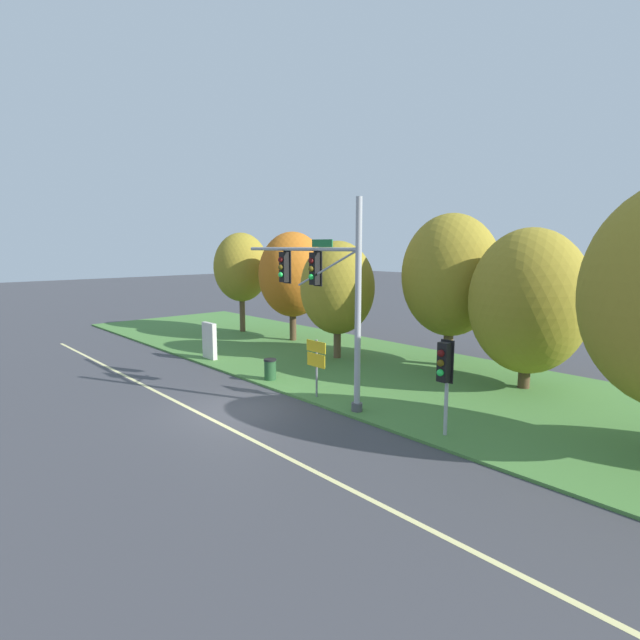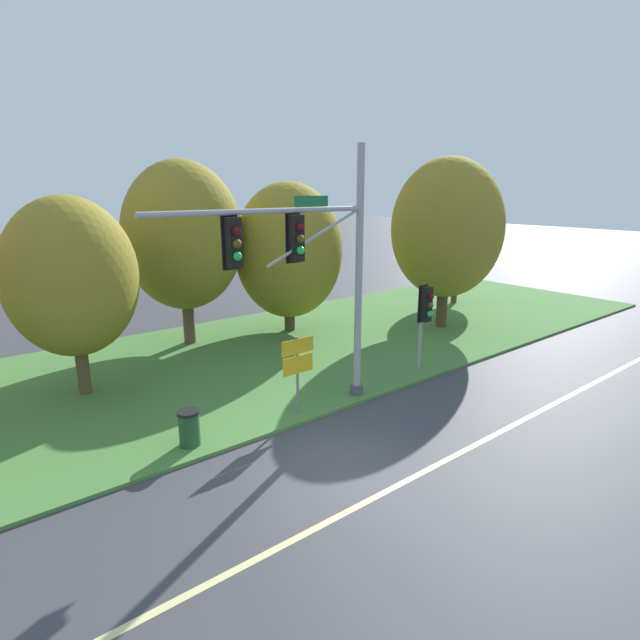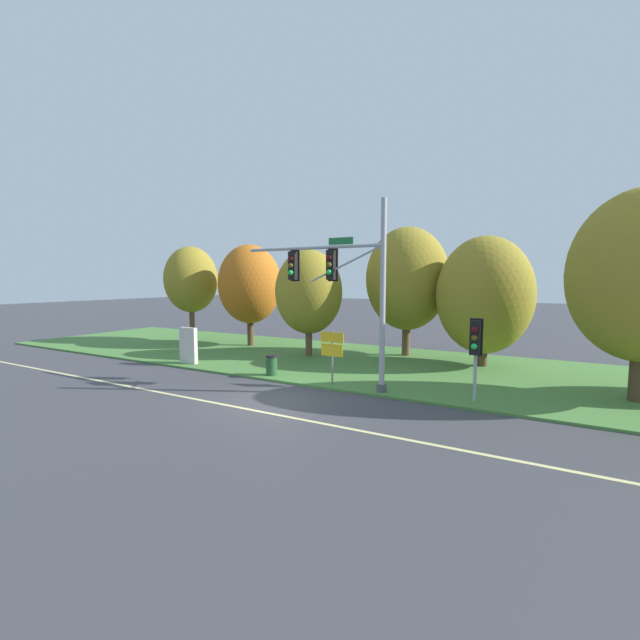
{
  "view_description": "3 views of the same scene",
  "coord_description": "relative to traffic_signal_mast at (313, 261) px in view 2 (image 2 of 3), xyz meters",
  "views": [
    {
      "loc": [
        15.15,
        -9.5,
        5.98
      ],
      "look_at": [
        0.93,
        3.28,
        3.12
      ],
      "focal_mm": 28.0,
      "sensor_mm": 36.0,
      "label": 1
    },
    {
      "loc": [
        -6.84,
        -7.76,
        6.39
      ],
      "look_at": [
        2.1,
        3.46,
        2.6
      ],
      "focal_mm": 28.0,
      "sensor_mm": 36.0,
      "label": 2
    },
    {
      "loc": [
        9.35,
        -12.58,
        4.52
      ],
      "look_at": [
        0.44,
        2.96,
        2.82
      ],
      "focal_mm": 24.0,
      "sensor_mm": 36.0,
      "label": 3
    }
  ],
  "objects": [
    {
      "name": "ground_plane",
      "position": [
        -1.5,
        -3.0,
        -4.48
      ],
      "size": [
        160.0,
        160.0,
        0.0
      ],
      "primitive_type": "plane",
      "color": "#3D3D42"
    },
    {
      "name": "lane_stripe",
      "position": [
        -1.5,
        -4.2,
        -4.47
      ],
      "size": [
        36.0,
        0.16,
        0.01
      ],
      "primitive_type": "cube",
      "color": "beige",
      "rests_on": "ground"
    },
    {
      "name": "tree_furthest_back",
      "position": [
        14.89,
        6.18,
        -1.15
      ],
      "size": [
        3.28,
        3.28,
        5.29
      ],
      "color": "#4C3823",
      "rests_on": "grass_verge"
    },
    {
      "name": "route_sign_post",
      "position": [
        -0.53,
        0.05,
        -2.85
      ],
      "size": [
        1.08,
        0.08,
        2.28
      ],
      "color": "slate",
      "rests_on": "grass_verge"
    },
    {
      "name": "tree_tall_centre",
      "position": [
        4.31,
        7.35,
        -0.75
      ],
      "size": [
        4.76,
        4.76,
        6.62
      ],
      "color": "#4C3823",
      "rests_on": "grass_verge"
    },
    {
      "name": "tree_behind_signpost",
      "position": [
        -4.97,
        5.46,
        -0.68
      ],
      "size": [
        3.88,
        3.88,
        6.13
      ],
      "color": "brown",
      "rests_on": "grass_verge"
    },
    {
      "name": "tree_mid_verge",
      "position": [
        -0.1,
        8.39,
        0.07
      ],
      "size": [
        4.74,
        4.74,
        7.43
      ],
      "color": "brown",
      "rests_on": "grass_verge"
    },
    {
      "name": "traffic_signal_mast",
      "position": [
        0.0,
        0.0,
        0.0
      ],
      "size": [
        6.63,
        0.49,
        7.52
      ],
      "color": "#9EA0A5",
      "rests_on": "grass_verge"
    },
    {
      "name": "pedestrian_signal_near_kerb",
      "position": [
        5.16,
        0.24,
        -2.19
      ],
      "size": [
        0.46,
        0.55,
        3.04
      ],
      "color": "#9EA0A5",
      "rests_on": "grass_verge"
    },
    {
      "name": "tree_right_far",
      "position": [
        10.26,
        3.43,
        0.17
      ],
      "size": [
        4.99,
        4.99,
        7.68
      ],
      "color": "#4C3823",
      "rests_on": "grass_verge"
    },
    {
      "name": "grass_verge",
      "position": [
        -1.5,
        5.25,
        -4.43
      ],
      "size": [
        48.0,
        11.5,
        0.1
      ],
      "primitive_type": "cube",
      "color": "#477A38",
      "rests_on": "ground"
    },
    {
      "name": "trash_bin",
      "position": [
        -3.8,
        0.22,
        -3.91
      ],
      "size": [
        0.56,
        0.56,
        0.93
      ],
      "color": "#234C28",
      "rests_on": "grass_verge"
    }
  ]
}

